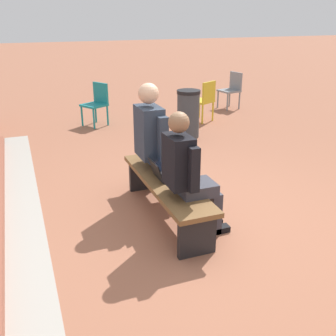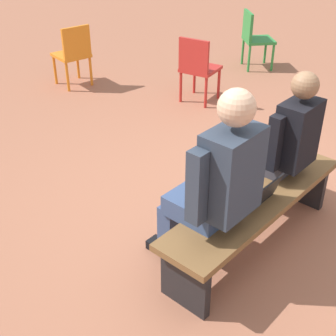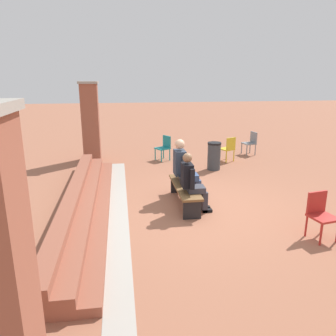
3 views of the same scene
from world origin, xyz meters
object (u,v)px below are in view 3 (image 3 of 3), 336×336
at_px(person_student, 192,181).
at_px(plastic_chair_near_bench_right, 228,148).
at_px(plastic_chair_foreground, 320,212).
at_px(litter_bin, 214,156).
at_px(laptop, 184,183).
at_px(plastic_chair_far_right, 164,146).
at_px(bench, 185,190).
at_px(plastic_chair_near_bench_left, 251,142).
at_px(person_adult, 184,167).

relative_size(person_student, plastic_chair_near_bench_right, 1.55).
bearing_deg(plastic_chair_foreground, litter_bin, 7.65).
distance_m(laptop, plastic_chair_near_bench_right, 4.20).
bearing_deg(plastic_chair_near_bench_right, plastic_chair_foreground, 178.54).
height_order(plastic_chair_far_right, plastic_chair_near_bench_right, same).
relative_size(bench, plastic_chair_near_bench_left, 2.14).
distance_m(plastic_chair_near_bench_right, plastic_chair_foreground, 5.51).
bearing_deg(litter_bin, plastic_chair_near_bench_right, -40.27).
distance_m(plastic_chair_far_right, plastic_chair_near_bench_left, 3.30).
xyz_separation_m(laptop, plastic_chair_foreground, (-1.95, -2.10, -0.02)).
bearing_deg(litter_bin, plastic_chair_foreground, -172.35).
distance_m(person_adult, plastic_chair_near_bench_left, 5.25).
relative_size(person_student, person_adult, 0.91).
relative_size(laptop, plastic_chair_near_bench_right, 0.38).
bearing_deg(litter_bin, plastic_chair_far_right, 43.62).
bearing_deg(plastic_chair_near_bench_left, person_student, 146.00).
distance_m(plastic_chair_near_bench_right, litter_bin, 1.18).
xyz_separation_m(plastic_chair_near_bench_right, litter_bin, (-0.90, 0.76, -0.05)).
bearing_deg(bench, laptop, 14.16).
relative_size(person_adult, laptop, 4.46).
bearing_deg(person_adult, laptop, 167.41).
xyz_separation_m(plastic_chair_near_bench_left, plastic_chair_foreground, (-6.40, 1.30, 0.00)).
relative_size(bench, plastic_chair_foreground, 2.14).
xyz_separation_m(laptop, plastic_chair_near_bench_right, (3.55, -2.24, -0.02)).
xyz_separation_m(person_student, plastic_chair_near_bench_right, (4.03, -2.16, -0.22)).
xyz_separation_m(bench, person_student, (-0.43, -0.06, 0.34)).
bearing_deg(person_adult, litter_bin, -31.42).
bearing_deg(plastic_chair_foreground, plastic_chair_near_bench_right, -1.46).
xyz_separation_m(person_student, litter_bin, (3.13, -1.40, -0.27)).
xyz_separation_m(laptop, plastic_chair_far_right, (4.09, -0.11, -0.02)).
distance_m(bench, person_adult, 0.59).
relative_size(laptop, plastic_chair_foreground, 0.38).
bearing_deg(bench, plastic_chair_far_right, -1.39).
height_order(plastic_chair_near_bench_right, plastic_chair_foreground, same).
relative_size(bench, person_student, 1.39).
bearing_deg(plastic_chair_near_bench_right, litter_bin, 139.73).
distance_m(person_student, laptop, 0.52).
relative_size(plastic_chair_near_bench_left, plastic_chair_near_bench_right, 1.00).
height_order(laptop, plastic_chair_far_right, plastic_chair_far_right).
bearing_deg(laptop, bench, -165.84).
bearing_deg(bench, plastic_chair_near_bench_left, -36.99).
xyz_separation_m(bench, plastic_chair_foreground, (-1.91, -2.08, 0.13)).
height_order(plastic_chair_far_right, plastic_chair_near_bench_left, same).
relative_size(plastic_chair_foreground, litter_bin, 0.98).
height_order(person_student, plastic_chair_foreground, person_student).
relative_size(plastic_chair_far_right, plastic_chair_near_bench_left, 1.00).
distance_m(bench, plastic_chair_near_bench_left, 5.62).
height_order(person_student, litter_bin, person_student).
bearing_deg(plastic_chair_foreground, person_student, 53.81).
distance_m(plastic_chair_near_bench_left, plastic_chair_foreground, 6.53).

